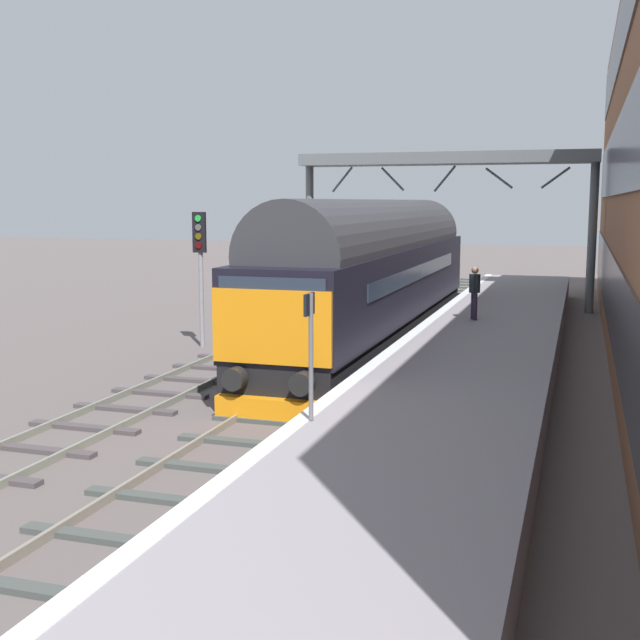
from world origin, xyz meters
The scene contains 9 objects.
ground_plane centered at (0.00, 0.00, 0.00)m, with size 140.00×140.00×0.00m, color #5D5352.
track_main centered at (0.00, 0.00, 0.06)m, with size 2.50×60.00×0.15m.
track_adjacent_west centered at (-3.43, 0.00, 0.06)m, with size 2.50×60.00×0.15m.
station_platform centered at (3.60, 0.00, 0.50)m, with size 4.00×44.00×1.01m.
diesel_locomotive centered at (0.00, 5.30, 2.48)m, with size 2.74×18.55×4.68m.
signal_post_mid centered at (-5.36, 3.96, 2.81)m, with size 0.44×0.22×4.30m.
platform_number_sign centered at (1.91, -6.94, 2.41)m, with size 0.10×0.44×2.13m.
waiting_passenger centered at (3.02, 5.77, 1.99)m, with size 0.46×0.46×1.64m.
overhead_footbridge centered at (0.33, 16.34, 6.07)m, with size 12.73×2.00×6.70m.
Camera 1 is at (6.10, -19.56, 4.62)m, focal length 46.07 mm.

